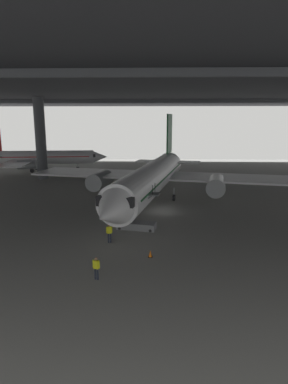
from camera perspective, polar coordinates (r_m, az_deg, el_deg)
ground_plane at (r=40.58m, az=2.01°, el=-3.22°), size 110.00×110.00×0.00m
hangar_structure at (r=53.07m, az=2.03°, el=17.47°), size 121.00×99.00×16.27m
airplane_main at (r=43.14m, az=1.52°, el=2.53°), size 37.28×38.07×11.90m
boarding_stairs at (r=33.63m, az=-1.21°, el=-5.21°), size 4.48×2.26×4.75m
crew_worker_near_nose at (r=23.55m, az=-8.30°, el=-12.75°), size 0.53×0.32×1.65m
crew_worker_by_stairs at (r=30.01m, az=-6.04°, el=-6.93°), size 0.54×0.29×1.76m
airplane_distant at (r=74.98m, az=-17.49°, el=5.76°), size 28.27×27.44×9.21m
traffic_cone_orange at (r=27.10m, az=1.11°, el=-10.66°), size 0.36×0.36×0.60m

